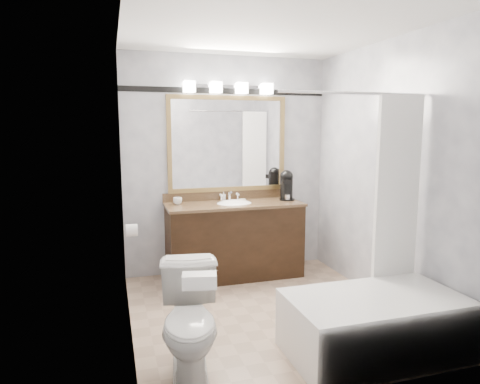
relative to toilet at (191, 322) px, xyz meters
name	(u,v)px	position (x,y,z in m)	size (l,w,h in m)	color
room	(266,178)	(0.83, 0.79, 0.88)	(2.42, 2.62, 2.52)	tan
vanity	(234,238)	(0.83, 1.81, 0.07)	(1.53, 0.58, 0.97)	black
mirror	(228,144)	(0.83, 2.07, 1.13)	(1.40, 0.04, 1.10)	#9B7C46
vanity_light_bar	(229,88)	(0.83, 2.02, 1.76)	(1.02, 0.14, 0.12)	silver
accent_stripe	(227,91)	(0.83, 2.08, 1.73)	(2.40, 0.01, 0.06)	black
bathtub	(375,316)	(1.39, -0.11, -0.09)	(1.30, 0.75, 1.96)	white
tp_roll	(132,230)	(-0.31, 1.45, 0.33)	(0.12, 0.12, 0.11)	white
toilet	(191,322)	(0.00, 0.00, 0.00)	(0.42, 0.73, 0.75)	white
tissue_box	(199,281)	(0.00, -0.33, 0.41)	(0.20, 0.11, 0.08)	white
coffee_maker	(287,184)	(1.49, 1.87, 0.66)	(0.18, 0.23, 0.35)	black
cup_left	(178,201)	(0.21, 1.91, 0.52)	(0.10, 0.10, 0.08)	white
soap_bottle_a	(224,196)	(0.77, 2.02, 0.53)	(0.04, 0.05, 0.10)	white
soap_bar	(242,200)	(0.96, 1.92, 0.49)	(0.07, 0.04, 0.02)	beige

